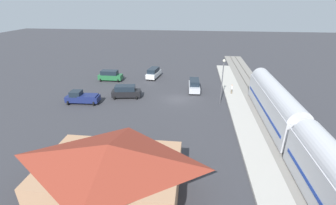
{
  "coord_description": "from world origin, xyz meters",
  "views": [
    {
      "loc": [
        -2.7,
        37.33,
        15.79
      ],
      "look_at": [
        1.18,
        3.85,
        1.0
      ],
      "focal_mm": 25.01,
      "sensor_mm": 36.0,
      "label": 1
    }
  ],
  "objects_px": {
    "light_pole_near_platform": "(223,76)",
    "pedestrian_on_platform": "(232,88)",
    "station_building": "(111,168)",
    "suv_black": "(126,91)",
    "pickup_navy": "(82,97)",
    "suv_silver": "(194,85)",
    "suv_white": "(154,73)",
    "suv_green": "(110,75)"
  },
  "relations": [
    {
      "from": "pickup_navy",
      "to": "suv_silver",
      "type": "bearing_deg",
      "value": -156.87
    },
    {
      "from": "suv_green",
      "to": "suv_white",
      "type": "bearing_deg",
      "value": -161.81
    },
    {
      "from": "suv_black",
      "to": "suv_silver",
      "type": "xyz_separation_m",
      "value": [
        -11.84,
        -4.6,
        0.0
      ]
    },
    {
      "from": "suv_silver",
      "to": "light_pole_near_platform",
      "type": "bearing_deg",
      "value": 128.98
    },
    {
      "from": "suv_black",
      "to": "pickup_navy",
      "type": "xyz_separation_m",
      "value": [
        6.52,
        3.25,
        -0.12
      ]
    },
    {
      "from": "suv_white",
      "to": "light_pole_near_platform",
      "type": "distance_m",
      "value": 18.67
    },
    {
      "from": "suv_black",
      "to": "suv_silver",
      "type": "distance_m",
      "value": 12.7
    },
    {
      "from": "pickup_navy",
      "to": "suv_silver",
      "type": "distance_m",
      "value": 19.97
    },
    {
      "from": "pedestrian_on_platform",
      "to": "suv_white",
      "type": "bearing_deg",
      "value": -28.3
    },
    {
      "from": "station_building",
      "to": "suv_black",
      "type": "xyz_separation_m",
      "value": [
        5.02,
        -21.77,
        -1.46
      ]
    },
    {
      "from": "suv_black",
      "to": "pickup_navy",
      "type": "relative_size",
      "value": 0.94
    },
    {
      "from": "station_building",
      "to": "suv_black",
      "type": "bearing_deg",
      "value": -77.02
    },
    {
      "from": "suv_white",
      "to": "pickup_navy",
      "type": "height_order",
      "value": "suv_white"
    },
    {
      "from": "suv_white",
      "to": "light_pole_near_platform",
      "type": "relative_size",
      "value": 0.69
    },
    {
      "from": "light_pole_near_platform",
      "to": "station_building",
      "type": "bearing_deg",
      "value": 61.88
    },
    {
      "from": "suv_silver",
      "to": "light_pole_near_platform",
      "type": "height_order",
      "value": "light_pole_near_platform"
    },
    {
      "from": "pedestrian_on_platform",
      "to": "light_pole_near_platform",
      "type": "height_order",
      "value": "light_pole_near_platform"
    },
    {
      "from": "pedestrian_on_platform",
      "to": "suv_white",
      "type": "xyz_separation_m",
      "value": [
        15.68,
        -8.44,
        -0.13
      ]
    },
    {
      "from": "pedestrian_on_platform",
      "to": "pickup_navy",
      "type": "height_order",
      "value": "pickup_navy"
    },
    {
      "from": "pedestrian_on_platform",
      "to": "light_pole_near_platform",
      "type": "distance_m",
      "value": 5.85
    },
    {
      "from": "suv_black",
      "to": "suv_green",
      "type": "xyz_separation_m",
      "value": [
        5.96,
        -8.85,
        0.0
      ]
    },
    {
      "from": "pickup_navy",
      "to": "pedestrian_on_platform",
      "type": "bearing_deg",
      "value": -165.34
    },
    {
      "from": "suv_black",
      "to": "suv_white",
      "type": "bearing_deg",
      "value": -103.73
    },
    {
      "from": "suv_white",
      "to": "suv_silver",
      "type": "height_order",
      "value": "same"
    },
    {
      "from": "station_building",
      "to": "suv_green",
      "type": "relative_size",
      "value": 2.53
    },
    {
      "from": "pickup_navy",
      "to": "station_building",
      "type": "bearing_deg",
      "value": 121.93
    },
    {
      "from": "suv_black",
      "to": "suv_silver",
      "type": "bearing_deg",
      "value": -158.79
    },
    {
      "from": "suv_black",
      "to": "suv_green",
      "type": "bearing_deg",
      "value": -56.05
    },
    {
      "from": "station_building",
      "to": "pedestrian_on_platform",
      "type": "xyz_separation_m",
      "value": [
        -13.54,
        -25.08,
        -1.33
      ]
    },
    {
      "from": "suv_white",
      "to": "suv_green",
      "type": "xyz_separation_m",
      "value": [
        8.83,
        2.9,
        0.0
      ]
    },
    {
      "from": "pedestrian_on_platform",
      "to": "light_pole_near_platform",
      "type": "xyz_separation_m",
      "value": [
        2.34,
        4.12,
        3.43
      ]
    },
    {
      "from": "station_building",
      "to": "suv_silver",
      "type": "bearing_deg",
      "value": -104.52
    },
    {
      "from": "station_building",
      "to": "suv_silver",
      "type": "height_order",
      "value": "station_building"
    },
    {
      "from": "pedestrian_on_platform",
      "to": "suv_green",
      "type": "relative_size",
      "value": 0.35
    },
    {
      "from": "suv_black",
      "to": "light_pole_near_platform",
      "type": "xyz_separation_m",
      "value": [
        -16.22,
        0.81,
        3.56
      ]
    },
    {
      "from": "suv_green",
      "to": "suv_silver",
      "type": "height_order",
      "value": "same"
    },
    {
      "from": "station_building",
      "to": "pickup_navy",
      "type": "xyz_separation_m",
      "value": [
        11.54,
        -18.52,
        -1.59
      ]
    },
    {
      "from": "light_pole_near_platform",
      "to": "suv_black",
      "type": "bearing_deg",
      "value": -2.86
    },
    {
      "from": "station_building",
      "to": "suv_green",
      "type": "distance_m",
      "value": 32.56
    },
    {
      "from": "light_pole_near_platform",
      "to": "pedestrian_on_platform",
      "type": "bearing_deg",
      "value": -119.59
    },
    {
      "from": "pedestrian_on_platform",
      "to": "suv_black",
      "type": "bearing_deg",
      "value": 10.11
    },
    {
      "from": "suv_green",
      "to": "station_building",
      "type": "bearing_deg",
      "value": 109.72
    }
  ]
}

